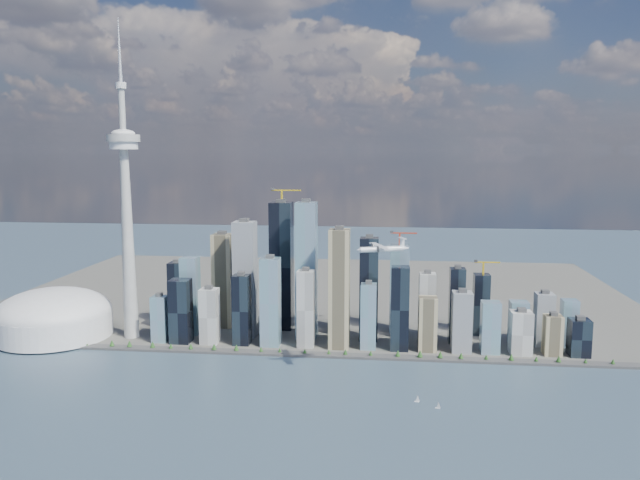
# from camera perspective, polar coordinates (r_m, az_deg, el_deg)

# --- Properties ---
(ground) EXTENTS (4000.00, 4000.00, 0.00)m
(ground) POSITION_cam_1_polar(r_m,az_deg,el_deg) (815.70, -5.34, -16.03)
(ground) COLOR #304154
(ground) RESTS_ON ground
(seawall) EXTENTS (1100.00, 22.00, 4.00)m
(seawall) POSITION_cam_1_polar(r_m,az_deg,el_deg) (1044.29, -2.56, -10.36)
(seawall) COLOR #383838
(seawall) RESTS_ON ground
(land) EXTENTS (1400.00, 900.00, 3.00)m
(land) POSITION_cam_1_polar(r_m,az_deg,el_deg) (1474.32, 0.12, -4.84)
(land) COLOR #4C4C47
(land) RESTS_ON ground
(shoreline_trees) EXTENTS (960.53, 7.20, 8.80)m
(shoreline_trees) POSITION_cam_1_polar(r_m,az_deg,el_deg) (1042.16, -2.56, -10.01)
(shoreline_trees) COLOR #3F2D1E
(shoreline_trees) RESTS_ON seawall
(skyscraper_cluster) EXTENTS (736.00, 142.00, 263.17)m
(skyscraper_cluster) POSITION_cam_1_polar(r_m,az_deg,el_deg) (1098.41, 1.20, -5.09)
(skyscraper_cluster) COLOR black
(skyscraper_cluster) RESTS_ON land
(needle_tower) EXTENTS (56.00, 56.00, 550.50)m
(needle_tower) POSITION_cam_1_polar(r_m,az_deg,el_deg) (1136.92, -17.29, 2.87)
(needle_tower) COLOR #9C9B97
(needle_tower) RESTS_ON land
(dome_stadium) EXTENTS (200.00, 200.00, 86.00)m
(dome_stadium) POSITION_cam_1_polar(r_m,az_deg,el_deg) (1223.00, -23.15, -6.42)
(dome_stadium) COLOR silver
(dome_stadium) RESTS_ON land
(airplane) EXTENTS (75.11, 67.21, 18.87)m
(airplane) POSITION_cam_1_polar(r_m,az_deg,el_deg) (873.70, 5.74, -0.77)
(airplane) COLOR silver
(airplane) RESTS_ON ground
(sailboat_west) EXTENTS (7.26, 2.68, 10.02)m
(sailboat_west) POSITION_cam_1_polar(r_m,az_deg,el_deg) (871.95, 8.89, -14.22)
(sailboat_west) COLOR white
(sailboat_west) RESTS_ON ground
(sailboat_east) EXTENTS (7.09, 3.59, 9.89)m
(sailboat_east) POSITION_cam_1_polar(r_m,az_deg,el_deg) (856.34, 10.76, -14.70)
(sailboat_east) COLOR white
(sailboat_east) RESTS_ON ground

